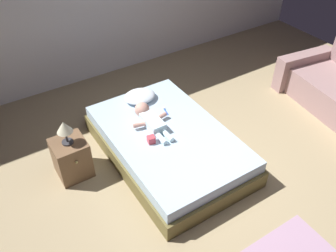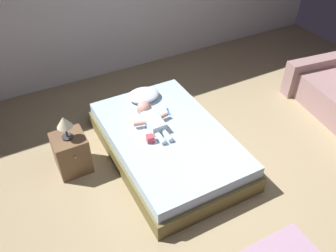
{
  "view_description": "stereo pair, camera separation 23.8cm",
  "coord_description": "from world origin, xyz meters",
  "px_view_note": "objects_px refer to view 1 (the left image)",
  "views": [
    {
      "loc": [
        -1.99,
        -1.97,
        3.12
      ],
      "look_at": [
        -0.28,
        0.72,
        0.47
      ],
      "focal_mm": 37.55,
      "sensor_mm": 36.0,
      "label": 1
    },
    {
      "loc": [
        -1.78,
        -2.09,
        3.12
      ],
      "look_at": [
        -0.28,
        0.72,
        0.47
      ],
      "focal_mm": 37.55,
      "sensor_mm": 36.0,
      "label": 2
    }
  ],
  "objects_px": {
    "bed": "(168,144)",
    "baby": "(149,119)",
    "toy_block": "(151,139)",
    "pillow": "(140,96)",
    "lamp": "(64,128)",
    "toothbrush": "(166,111)",
    "nightstand": "(72,158)"
  },
  "relations": [
    {
      "from": "toothbrush",
      "to": "nightstand",
      "type": "xyz_separation_m",
      "value": [
        -1.3,
        -0.02,
        -0.14
      ]
    },
    {
      "from": "pillow",
      "to": "baby",
      "type": "distance_m",
      "value": 0.52
    },
    {
      "from": "bed",
      "to": "toothbrush",
      "type": "xyz_separation_m",
      "value": [
        0.19,
        0.36,
        0.2
      ]
    },
    {
      "from": "pillow",
      "to": "nightstand",
      "type": "height_order",
      "value": "nightstand"
    },
    {
      "from": "toy_block",
      "to": "baby",
      "type": "bearing_deg",
      "value": 63.3
    },
    {
      "from": "baby",
      "to": "pillow",
      "type": "bearing_deg",
      "value": 74.36
    },
    {
      "from": "lamp",
      "to": "toy_block",
      "type": "bearing_deg",
      "value": -24.2
    },
    {
      "from": "bed",
      "to": "lamp",
      "type": "bearing_deg",
      "value": 162.95
    },
    {
      "from": "pillow",
      "to": "baby",
      "type": "xyz_separation_m",
      "value": [
        -0.14,
        -0.5,
        0.02
      ]
    },
    {
      "from": "baby",
      "to": "toothbrush",
      "type": "height_order",
      "value": "baby"
    },
    {
      "from": "toothbrush",
      "to": "toy_block",
      "type": "distance_m",
      "value": 0.61
    },
    {
      "from": "nightstand",
      "to": "lamp",
      "type": "xyz_separation_m",
      "value": [
        0.0,
        0.0,
        0.45
      ]
    },
    {
      "from": "pillow",
      "to": "toothbrush",
      "type": "relative_size",
      "value": 2.78
    },
    {
      "from": "lamp",
      "to": "pillow",
      "type": "bearing_deg",
      "value": 20.86
    },
    {
      "from": "bed",
      "to": "baby",
      "type": "xyz_separation_m",
      "value": [
        -0.1,
        0.27,
        0.26
      ]
    },
    {
      "from": "bed",
      "to": "pillow",
      "type": "relative_size",
      "value": 4.87
    },
    {
      "from": "bed",
      "to": "toy_block",
      "type": "bearing_deg",
      "value": -170.67
    },
    {
      "from": "toothbrush",
      "to": "nightstand",
      "type": "height_order",
      "value": "nightstand"
    },
    {
      "from": "pillow",
      "to": "toy_block",
      "type": "height_order",
      "value": "pillow"
    },
    {
      "from": "baby",
      "to": "nightstand",
      "type": "bearing_deg",
      "value": 176.28
    },
    {
      "from": "toy_block",
      "to": "toothbrush",
      "type": "bearing_deg",
      "value": 41.92
    },
    {
      "from": "bed",
      "to": "toy_block",
      "type": "xyz_separation_m",
      "value": [
        -0.26,
        -0.04,
        0.23
      ]
    },
    {
      "from": "lamp",
      "to": "toy_block",
      "type": "relative_size",
      "value": 3.02
    },
    {
      "from": "baby",
      "to": "toy_block",
      "type": "distance_m",
      "value": 0.35
    },
    {
      "from": "bed",
      "to": "baby",
      "type": "bearing_deg",
      "value": 109.79
    },
    {
      "from": "nightstand",
      "to": "lamp",
      "type": "relative_size",
      "value": 1.65
    },
    {
      "from": "pillow",
      "to": "lamp",
      "type": "relative_size",
      "value": 1.46
    },
    {
      "from": "bed",
      "to": "nightstand",
      "type": "distance_m",
      "value": 1.16
    },
    {
      "from": "pillow",
      "to": "toothbrush",
      "type": "xyz_separation_m",
      "value": [
        0.15,
        -0.41,
        -0.05
      ]
    },
    {
      "from": "nightstand",
      "to": "lamp",
      "type": "bearing_deg",
      "value": 90.0
    },
    {
      "from": "bed",
      "to": "lamp",
      "type": "distance_m",
      "value": 1.26
    },
    {
      "from": "pillow",
      "to": "lamp",
      "type": "height_order",
      "value": "lamp"
    }
  ]
}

